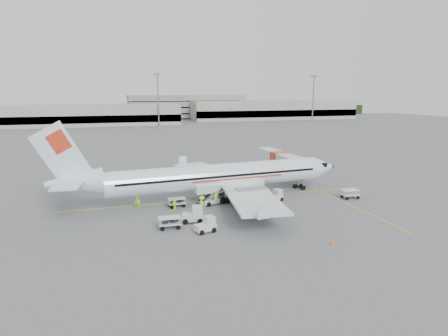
{
  "coord_description": "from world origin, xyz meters",
  "views": [
    {
      "loc": [
        -14.61,
        -46.9,
        14.06
      ],
      "look_at": [
        0.0,
        2.0,
        3.8
      ],
      "focal_mm": 30.0,
      "sensor_mm": 36.0,
      "label": 1
    }
  ],
  "objects": [
    {
      "name": "crew_c",
      "position": [
        -4.76,
        -4.7,
        0.96
      ],
      "size": [
        0.97,
        1.37,
        1.92
      ],
      "primitive_type": "imported",
      "rotation": [
        0.0,
        0.0,
        1.8
      ],
      "color": "#98EF15",
      "rests_on": "ground"
    },
    {
      "name": "mast_center",
      "position": [
        5.0,
        118.0,
        11.0
      ],
      "size": [
        3.2,
        1.2,
        22.0
      ],
      "primitive_type": null,
      "color": "slate",
      "rests_on": "ground"
    },
    {
      "name": "tug_aft",
      "position": [
        -6.04,
        -11.42,
        0.81
      ],
      "size": [
        2.32,
        1.68,
        1.61
      ],
      "primitive_type": null,
      "rotation": [
        0.0,
        0.0,
        0.25
      ],
      "color": "silver",
      "rests_on": "ground"
    },
    {
      "name": "cart_empty_a",
      "position": [
        0.41,
        -7.32,
        0.62
      ],
      "size": [
        2.67,
        2.02,
        1.24
      ],
      "primitive_type": null,
      "rotation": [
        0.0,
        0.0,
        0.29
      ],
      "color": "silver",
      "rests_on": "ground"
    },
    {
      "name": "cart_empty_b",
      "position": [
        15.79,
        -4.91,
        0.62
      ],
      "size": [
        2.4,
        1.46,
        1.23
      ],
      "primitive_type": null,
      "rotation": [
        0.0,
        0.0,
        -0.03
      ],
      "color": "silver",
      "rests_on": "ground"
    },
    {
      "name": "ground",
      "position": [
        0.0,
        0.0,
        0.0
      ],
      "size": [
        360.0,
        360.0,
        0.0
      ],
      "primitive_type": "plane",
      "color": "#56595B"
    },
    {
      "name": "mast_east",
      "position": [
        80.0,
        118.0,
        11.0
      ],
      "size": [
        3.2,
        1.2,
        22.0
      ],
      "primitive_type": null,
      "color": "slate",
      "rests_on": "ground"
    },
    {
      "name": "stripe_lead",
      "position": [
        0.0,
        0.0,
        0.01
      ],
      "size": [
        44.0,
        0.2,
        0.01
      ],
      "primitive_type": "cube",
      "color": "yellow",
      "rests_on": "ground"
    },
    {
      "name": "cart_loaded_b",
      "position": [
        -9.36,
        -9.33,
        0.63
      ],
      "size": [
        2.45,
        1.51,
        1.25
      ],
      "primitive_type": null,
      "rotation": [
        0.0,
        0.0,
        -0.04
      ],
      "color": "silver",
      "rests_on": "ground"
    },
    {
      "name": "cart_loaded_a",
      "position": [
        -7.38,
        -2.0,
        0.57
      ],
      "size": [
        2.27,
        1.46,
        1.14
      ],
      "primitive_type": null,
      "rotation": [
        0.0,
        0.0,
        0.08
      ],
      "color": "silver",
      "rests_on": "ground"
    },
    {
      "name": "tug_fore",
      "position": [
        5.54,
        -3.13,
        0.77
      ],
      "size": [
        2.26,
        1.78,
        1.53
      ],
      "primitive_type": null,
      "rotation": [
        0.0,
        0.0,
        0.37
      ],
      "color": "silver",
      "rests_on": "ground"
    },
    {
      "name": "stripe_cross",
      "position": [
        14.0,
        -8.0,
        0.01
      ],
      "size": [
        0.2,
        20.0,
        0.01
      ],
      "primitive_type": "cube",
      "color": "yellow",
      "rests_on": "ground"
    },
    {
      "name": "crew_b",
      "position": [
        -12.12,
        -1.5,
        0.81
      ],
      "size": [
        0.95,
        0.99,
        1.62
      ],
      "primitive_type": "imported",
      "rotation": [
        0.0,
        0.0,
        -0.96
      ],
      "color": "#98EF15",
      "rests_on": "ground"
    },
    {
      "name": "terminal_east",
      "position": [
        70.0,
        145.0,
        5.0
      ],
      "size": [
        90.0,
        26.0,
        10.0
      ],
      "primitive_type": null,
      "color": "gray",
      "rests_on": "ground"
    },
    {
      "name": "tug_mid",
      "position": [
        -6.64,
        -8.1,
        0.91
      ],
      "size": [
        2.57,
        1.77,
        1.82
      ],
      "primitive_type": null,
      "rotation": [
        0.0,
        0.0,
        -0.19
      ],
      "color": "silver",
      "rests_on": "ground"
    },
    {
      "name": "terminal_west",
      "position": [
        -40.0,
        130.0,
        4.5
      ],
      "size": [
        110.0,
        22.0,
        9.0
      ],
      "primitive_type": null,
      "color": "gray",
      "rests_on": "ground"
    },
    {
      "name": "cone_stbd",
      "position": [
        4.72,
        -18.07,
        0.34
      ],
      "size": [
        0.41,
        0.41,
        0.68
      ],
      "primitive_type": "cone",
      "color": "orange",
      "rests_on": "ground"
    },
    {
      "name": "cone_port",
      "position": [
        -4.0,
        10.12,
        0.3
      ],
      "size": [
        0.36,
        0.36,
        0.59
      ],
      "primitive_type": "cone",
      "color": "orange",
      "rests_on": "ground"
    },
    {
      "name": "cone_nose",
      "position": [
        21.68,
        -3.1,
        0.31
      ],
      "size": [
        0.38,
        0.38,
        0.62
      ],
      "primitive_type": "cone",
      "color": "orange",
      "rests_on": "ground"
    },
    {
      "name": "treeline",
      "position": [
        0.0,
        175.0,
        3.0
      ],
      "size": [
        300.0,
        3.0,
        6.0
      ],
      "primitive_type": null,
      "color": "black",
      "rests_on": "ground"
    },
    {
      "name": "crew_d",
      "position": [
        -7.87,
        -3.28,
        0.8
      ],
      "size": [
        0.96,
        0.93,
        1.61
      ],
      "primitive_type": "imported",
      "rotation": [
        0.0,
        0.0,
        3.89
      ],
      "color": "#98EF15",
      "rests_on": "ground"
    },
    {
      "name": "parking_garage",
      "position": [
        25.0,
        160.0,
        7.0
      ],
      "size": [
        62.0,
        24.0,
        14.0
      ],
      "primitive_type": null,
      "color": "slate",
      "rests_on": "ground"
    },
    {
      "name": "aircraft",
      "position": [
        -1.26,
        -0.05,
        5.4
      ],
      "size": [
        41.45,
        33.67,
        10.8
      ],
      "primitive_type": null,
      "rotation": [
        0.0,
        0.0,
        0.08
      ],
      "color": "white",
      "rests_on": "ground"
    },
    {
      "name": "crew_a",
      "position": [
        -2.37,
        -2.35,
        0.9
      ],
      "size": [
        0.73,
        0.55,
        1.81
      ],
      "primitive_type": "imported",
      "rotation": [
        0.0,
        0.0,
        0.2
      ],
      "color": "#98EF15",
      "rests_on": "ground"
    },
    {
      "name": "jet_bridge",
      "position": [
        11.46,
        8.42,
        2.27
      ],
      "size": [
        3.66,
        17.39,
        4.55
      ],
      "primitive_type": null,
      "rotation": [
        0.0,
        0.0,
        0.02
      ],
      "color": "silver",
      "rests_on": "ground"
    },
    {
      "name": "belt_loader",
      "position": [
        -2.61,
        -2.0,
        1.24
      ],
      "size": [
        4.9,
        3.2,
        2.48
      ],
      "primitive_type": null,
      "rotation": [
        0.0,
        0.0,
        0.35
      ],
      "color": "silver",
      "rests_on": "ground"
    }
  ]
}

